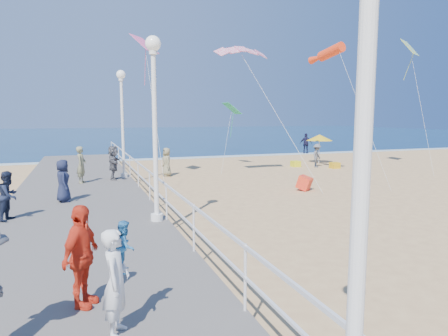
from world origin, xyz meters
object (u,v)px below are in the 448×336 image
object	(u,v)px
spectator_7	(9,196)
beach_umbrella	(319,138)
lamp_post_near	(365,92)
lamp_post_mid	(154,110)
lamp_post_far	(122,112)
box_kite	(304,184)
beach_chair_right	(335,165)
woman_holding_toddler	(116,282)
spectator_5	(113,163)
toddler_held	(125,246)
spectator_4	(63,181)
beach_walker_a	(317,156)
beach_chair_left	(296,164)
beach_walker_c	(167,162)
spectator_6	(81,165)
beach_walker_b	(306,144)
spectator_3	(81,256)

from	to	relation	value
spectator_7	beach_umbrella	bearing A→B (deg)	-36.54
lamp_post_near	beach_umbrella	size ratio (longest dim) A/B	2.49
lamp_post_mid	spectator_7	bearing A→B (deg)	158.99
lamp_post_far	box_kite	size ratio (longest dim) A/B	8.87
beach_chair_right	spectator_7	bearing A→B (deg)	-152.87
woman_holding_toddler	spectator_5	size ratio (longest dim) A/B	0.92
lamp_post_mid	beach_chair_right	size ratio (longest dim) A/B	9.67
lamp_post_mid	toddler_held	distance (m)	6.38
spectator_4	beach_walker_a	xyz separation A→B (m)	(15.80, 7.95, -0.36)
lamp_post_near	beach_chair_left	distance (m)	24.84
lamp_post_mid	spectator_4	bearing A→B (deg)	125.55
woman_holding_toddler	spectator_4	bearing A→B (deg)	22.24
woman_holding_toddler	beach_walker_a	distance (m)	23.07
spectator_5	beach_walker_c	xyz separation A→B (m)	(3.20, 2.81, -0.40)
toddler_held	spectator_6	world-z (taller)	spectator_6
lamp_post_far	beach_walker_c	world-z (taller)	lamp_post_far
beach_walker_a	beach_walker_b	size ratio (longest dim) A/B	0.85
beach_walker_b	spectator_7	bearing A→B (deg)	69.58
spectator_3	beach_chair_left	size ratio (longest dim) A/B	3.06
lamp_post_near	beach_walker_b	xyz separation A→B (m)	(17.61, 29.43, -2.71)
spectator_3	lamp_post_mid	bearing A→B (deg)	6.43
box_kite	beach_umbrella	bearing A→B (deg)	14.92
toddler_held	beach_chair_right	size ratio (longest dim) A/B	1.37
lamp_post_mid	beach_walker_a	world-z (taller)	lamp_post_mid
spectator_5	spectator_7	bearing A→B (deg)	162.15
woman_holding_toddler	beach_walker_c	size ratio (longest dim) A/B	0.92
toddler_held	beach_chair_left	xyz separation A→B (m)	(13.46, 18.36, -1.43)
spectator_6	beach_chair_right	xyz separation A→B (m)	(15.98, 3.00, -1.05)
spectator_4	beach_umbrella	distance (m)	19.80
beach_chair_left	spectator_7	bearing A→B (deg)	-145.74
spectator_7	beach_chair_right	distance (m)	20.32
lamp_post_near	lamp_post_mid	bearing A→B (deg)	90.00
beach_walker_a	box_kite	world-z (taller)	beach_walker_a
beach_walker_a	beach_chair_right	xyz separation A→B (m)	(0.84, -0.86, -0.61)
spectator_5	beach_chair_left	bearing A→B (deg)	-62.05
woman_holding_toddler	beach_walker_c	world-z (taller)	woman_holding_toddler
box_kite	beach_walker_c	bearing A→B (deg)	89.03
lamp_post_mid	spectator_5	distance (m)	8.75
lamp_post_mid	spectator_3	xyz separation A→B (m)	(-2.12, -4.96, -2.42)
spectator_4	lamp_post_near	bearing A→B (deg)	-173.68
lamp_post_far	beach_walker_c	xyz separation A→B (m)	(2.65, 2.20, -2.83)
beach_walker_c	beach_umbrella	distance (m)	12.14
beach_walker_a	beach_walker_b	world-z (taller)	beach_walker_b
lamp_post_far	toddler_held	distance (m)	15.07
woman_holding_toddler	beach_walker_b	xyz separation A→B (m)	(19.27, 26.43, -0.22)
lamp_post_far	woman_holding_toddler	bearing A→B (deg)	-96.35
lamp_post_near	spectator_3	xyz separation A→B (m)	(-2.12, 4.04, -2.42)
toddler_held	spectator_6	bearing A→B (deg)	18.44
lamp_post_far	spectator_4	size ratio (longest dim) A/B	3.47
beach_umbrella	beach_chair_right	bearing A→B (deg)	-101.29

